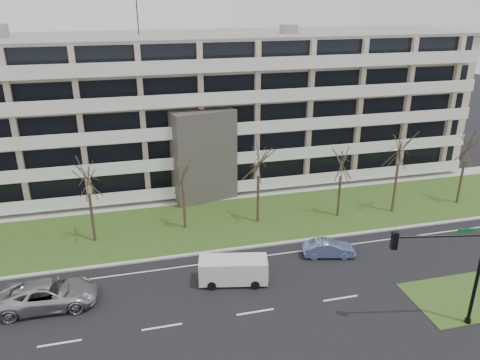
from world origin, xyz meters
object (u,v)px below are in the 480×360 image
object	(u,v)px
traffic_signal	(449,264)
white_van	(234,268)
blue_sedan	(329,248)
silver_pickup	(49,295)

from	to	relation	value
traffic_signal	white_van	bearing A→B (deg)	157.65
white_van	traffic_signal	world-z (taller)	traffic_signal
blue_sedan	white_van	distance (m)	8.18
white_van	traffic_signal	size ratio (longest dim) A/B	0.76
silver_pickup	white_van	size ratio (longest dim) A/B	1.23
silver_pickup	blue_sedan	bearing A→B (deg)	-84.69
silver_pickup	blue_sedan	size ratio (longest dim) A/B	1.57
traffic_signal	silver_pickup	bearing A→B (deg)	173.09
traffic_signal	blue_sedan	bearing A→B (deg)	121.02
silver_pickup	traffic_signal	bearing A→B (deg)	-106.83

